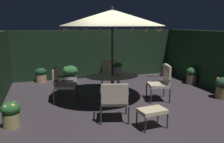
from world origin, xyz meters
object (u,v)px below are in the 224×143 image
patio_chair_southeast (114,99)px  potted_plant_left_far (41,75)px  patio_umbrella (112,18)px  patio_chair_north (162,81)px  patio_dining_table (112,81)px  potted_plant_back_left (107,70)px  ottoman_footrest (152,111)px  potted_plant_back_center (223,87)px  patio_chair_northeast (110,72)px  patio_chair_east (62,83)px  potted_plant_back_right (192,75)px  centerpiece_planter (118,67)px  potted_plant_right_near (70,73)px  potted_plant_left_near (166,69)px  potted_plant_front_corner (11,114)px

patio_chair_southeast → potted_plant_left_far: bearing=110.0°
patio_umbrella → patio_chair_north: 2.25m
patio_dining_table → potted_plant_back_left: bearing=76.8°
ottoman_footrest → potted_plant_back_center: (2.90, 1.22, -0.01)m
ottoman_footrest → patio_chair_north: bearing=55.7°
patio_chair_northeast → patio_chair_east: (-1.70, -0.99, -0.01)m
potted_plant_back_center → patio_chair_east: bearing=167.0°
patio_umbrella → potted_plant_left_far: patio_umbrella is taller
patio_chair_southeast → patio_chair_northeast: bearing=75.5°
potted_plant_back_right → centerpiece_planter: bearing=-162.1°
potted_plant_back_left → potted_plant_left_far: bearing=-179.5°
centerpiece_planter → patio_chair_north: bearing=-15.0°
patio_chair_northeast → patio_umbrella: bearing=-104.0°
potted_plant_back_center → potted_plant_back_right: potted_plant_back_center is taller
patio_chair_southeast → potted_plant_right_near: 4.10m
potted_plant_back_left → potted_plant_left_near: potted_plant_back_left is taller
potted_plant_left_near → potted_plant_left_far: bearing=177.2°
patio_chair_northeast → potted_plant_left_far: patio_chair_northeast is taller
patio_dining_table → potted_plant_left_near: (3.22, 2.66, -0.34)m
potted_plant_back_left → patio_chair_east: bearing=-128.6°
potted_plant_back_center → potted_plant_back_left: bearing=124.7°
ottoman_footrest → potted_plant_left_far: bearing=114.6°
patio_chair_east → patio_chair_north: bearing=-14.0°
patio_chair_north → potted_plant_front_corner: bearing=-170.0°
centerpiece_planter → potted_plant_back_left: 3.03m
patio_chair_east → potted_plant_back_right: size_ratio=1.55×
patio_dining_table → patio_chair_northeast: patio_chair_northeast is taller
patio_chair_southeast → potted_plant_left_far: 4.55m
patio_umbrella → potted_plant_front_corner: size_ratio=5.09×
patio_umbrella → potted_plant_back_left: patio_umbrella is taller
patio_chair_east → potted_plant_back_left: 3.29m
patio_dining_table → centerpiece_planter: centerpiece_planter is taller
patio_chair_east → ottoman_footrest: bearing=-54.0°
ottoman_footrest → potted_plant_back_left: size_ratio=0.91×
patio_umbrella → patio_chair_north: bearing=-13.0°
patio_umbrella → potted_plant_right_near: bearing=107.4°
ottoman_footrest → patio_chair_northeast: bearing=89.2°
potted_plant_left_far → potted_plant_left_near: size_ratio=1.07×
potted_plant_back_center → potted_plant_left_near: bearing=89.4°
patio_umbrella → potted_plant_back_center: size_ratio=4.40×
patio_chair_north → patio_chair_southeast: bearing=-149.2°
potted_plant_back_left → potted_plant_front_corner: bearing=-129.4°
patio_umbrella → patio_chair_north: patio_umbrella is taller
patio_chair_southeast → potted_plant_right_near: patio_chair_southeast is taller
patio_umbrella → potted_plant_back_right: (3.36, 1.04, -1.99)m
patio_chair_northeast → patio_chair_southeast: size_ratio=1.05×
patio_umbrella → potted_plant_front_corner: patio_umbrella is taller
centerpiece_planter → potted_plant_back_left: centerpiece_planter is taller
patio_chair_southeast → ottoman_footrest: (0.66, -0.55, -0.17)m
patio_umbrella → potted_plant_left_near: 4.66m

